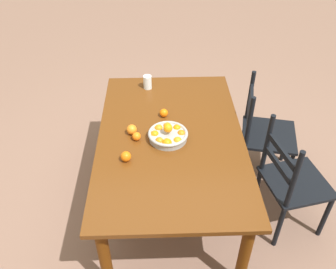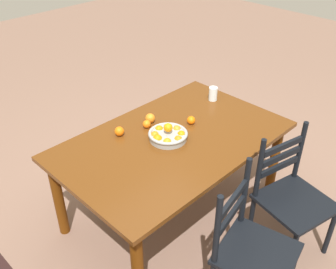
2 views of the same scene
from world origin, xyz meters
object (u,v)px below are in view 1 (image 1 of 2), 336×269
object	(u,v)px
orange_loose_2	(137,136)
orange_loose_3	(126,156)
orange_loose_1	(132,130)
drinking_glass	(147,82)
chair_by_cabinet	(291,183)
chair_near_window	(263,133)
orange_loose_0	(164,113)
fruit_bowl	(168,135)
dining_table	(171,145)

from	to	relation	value
orange_loose_2	orange_loose_3	size ratio (longest dim) A/B	0.88
orange_loose_1	orange_loose_2	xyz separation A→B (m)	(0.07, 0.04, -0.01)
orange_loose_2	drinking_glass	xyz separation A→B (m)	(-0.70, 0.07, 0.03)
chair_by_cabinet	orange_loose_3	xyz separation A→B (m)	(0.02, -1.19, 0.31)
chair_near_window	orange_loose_0	xyz separation A→B (m)	(0.10, -0.85, 0.30)
chair_by_cabinet	orange_loose_1	distance (m)	1.23
fruit_bowl	orange_loose_1	distance (m)	0.27
dining_table	orange_loose_3	world-z (taller)	orange_loose_3
fruit_bowl	drinking_glass	world-z (taller)	fruit_bowl
orange_loose_0	orange_loose_3	world-z (taller)	orange_loose_3
chair_by_cabinet	fruit_bowl	world-z (taller)	chair_by_cabinet
orange_loose_0	dining_table	bearing A→B (deg)	10.40
orange_loose_0	drinking_glass	bearing A→B (deg)	-162.81
chair_near_window	chair_by_cabinet	xyz separation A→B (m)	(0.58, 0.07, -0.00)
chair_by_cabinet	orange_loose_1	world-z (taller)	chair_by_cabinet
fruit_bowl	orange_loose_1	world-z (taller)	fruit_bowl
orange_loose_0	chair_near_window	bearing A→B (deg)	96.79
dining_table	chair_by_cabinet	bearing A→B (deg)	75.10
orange_loose_2	chair_by_cabinet	bearing A→B (deg)	79.95
chair_near_window	orange_loose_0	world-z (taller)	chair_near_window
fruit_bowl	chair_near_window	bearing A→B (deg)	114.47
orange_loose_0	orange_loose_1	xyz separation A→B (m)	(0.21, -0.24, 0.01)
orange_loose_1	orange_loose_3	bearing A→B (deg)	-5.23
dining_table	orange_loose_1	bearing A→B (deg)	-97.25
orange_loose_1	drinking_glass	xyz separation A→B (m)	(-0.63, 0.11, 0.02)
orange_loose_0	orange_loose_2	bearing A→B (deg)	-35.91
orange_loose_2	chair_near_window	bearing A→B (deg)	109.79
fruit_bowl	drinking_glass	distance (m)	0.72
dining_table	orange_loose_3	xyz separation A→B (m)	(0.25, -0.31, 0.13)
orange_loose_2	orange_loose_0	bearing A→B (deg)	144.09
chair_near_window	orange_loose_1	size ratio (longest dim) A/B	12.27
chair_by_cabinet	fruit_bowl	xyz separation A→B (m)	(-0.20, -0.90, 0.31)
chair_by_cabinet	orange_loose_3	bearing A→B (deg)	78.55
chair_by_cabinet	drinking_glass	size ratio (longest dim) A/B	8.07
dining_table	drinking_glass	world-z (taller)	drinking_glass
drinking_glass	orange_loose_3	bearing A→B (deg)	-8.34
chair_near_window	orange_loose_1	distance (m)	1.18
dining_table	fruit_bowl	world-z (taller)	fruit_bowl
fruit_bowl	orange_loose_2	world-z (taller)	fruit_bowl
orange_loose_2	drinking_glass	bearing A→B (deg)	174.22
fruit_bowl	orange_loose_3	size ratio (longest dim) A/B	4.07
chair_by_cabinet	fruit_bowl	distance (m)	0.97
orange_loose_3	orange_loose_2	bearing A→B (deg)	163.62
fruit_bowl	orange_loose_3	world-z (taller)	fruit_bowl
chair_by_cabinet	orange_loose_3	distance (m)	1.23
chair_near_window	fruit_bowl	size ratio (longest dim) A/B	3.20
dining_table	fruit_bowl	size ratio (longest dim) A/B	5.86
orange_loose_1	orange_loose_3	distance (m)	0.29
orange_loose_0	orange_loose_1	bearing A→B (deg)	-48.94
dining_table	chair_by_cabinet	size ratio (longest dim) A/B	1.78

